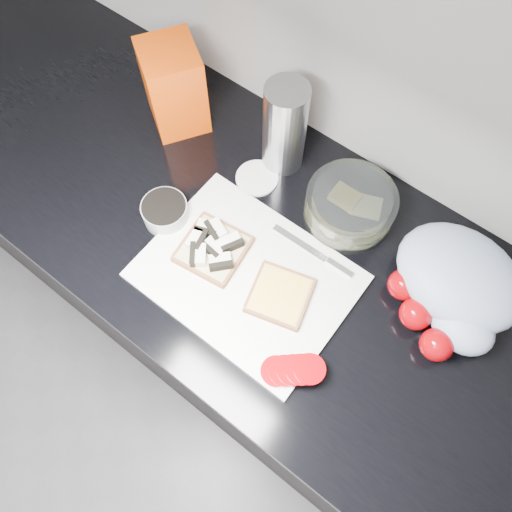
{
  "coord_description": "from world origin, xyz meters",
  "views": [
    {
      "loc": [
        0.19,
        0.82,
        1.81
      ],
      "look_at": [
        -0.05,
        1.14,
        0.95
      ],
      "focal_mm": 35.0,
      "sensor_mm": 36.0,
      "label": 1
    }
  ],
  "objects_px": {
    "steel_canister": "(285,128)",
    "cutting_board": "(247,276)",
    "glass_bowl": "(350,207)",
    "bread_bag": "(174,87)"
  },
  "relations": [
    {
      "from": "glass_bowl",
      "to": "bread_bag",
      "type": "bearing_deg",
      "value": -178.05
    },
    {
      "from": "cutting_board",
      "to": "bread_bag",
      "type": "height_order",
      "value": "bread_bag"
    },
    {
      "from": "bread_bag",
      "to": "steel_canister",
      "type": "bearing_deg",
      "value": 43.88
    },
    {
      "from": "glass_bowl",
      "to": "steel_canister",
      "type": "xyz_separation_m",
      "value": [
        -0.19,
        0.03,
        0.07
      ]
    },
    {
      "from": "glass_bowl",
      "to": "steel_canister",
      "type": "relative_size",
      "value": 0.86
    },
    {
      "from": "cutting_board",
      "to": "steel_canister",
      "type": "distance_m",
      "value": 0.31
    },
    {
      "from": "cutting_board",
      "to": "glass_bowl",
      "type": "distance_m",
      "value": 0.25
    },
    {
      "from": "cutting_board",
      "to": "steel_canister",
      "type": "bearing_deg",
      "value": 112.43
    },
    {
      "from": "steel_canister",
      "to": "cutting_board",
      "type": "bearing_deg",
      "value": -67.57
    },
    {
      "from": "glass_bowl",
      "to": "bread_bag",
      "type": "xyz_separation_m",
      "value": [
        -0.45,
        -0.02,
        0.06
      ]
    }
  ]
}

